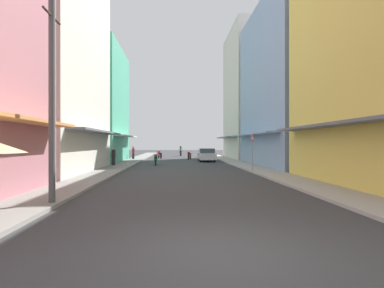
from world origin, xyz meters
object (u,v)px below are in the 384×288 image
at_px(motorbike_maroon, 189,155).
at_px(pedestrian_far, 114,157).
at_px(motorbike_blue, 181,152).
at_px(utility_pole, 52,99).
at_px(pedestrian_crossing, 133,153).
at_px(parked_car, 206,155).
at_px(motorbike_red, 160,155).
at_px(motorbike_green, 156,160).
at_px(street_sign_no_entry, 253,147).

relative_size(motorbike_maroon, pedestrian_far, 1.04).
bearing_deg(motorbike_blue, utility_pole, -97.85).
bearing_deg(motorbike_blue, pedestrian_crossing, -120.41).
distance_m(motorbike_maroon, parked_car, 4.11).
bearing_deg(motorbike_red, utility_pole, -93.86).
distance_m(motorbike_green, motorbike_red, 11.65).
relative_size(parked_car, pedestrian_far, 2.42).
relative_size(motorbike_green, pedestrian_far, 1.07).
height_order(utility_pole, street_sign_no_entry, utility_pole).
distance_m(motorbike_maroon, motorbike_red, 4.77).
height_order(motorbike_blue, pedestrian_far, pedestrian_far).
relative_size(parked_car, utility_pole, 0.62).
relative_size(pedestrian_crossing, street_sign_no_entry, 0.62).
bearing_deg(utility_pole, motorbike_maroon, 77.36).
distance_m(utility_pole, street_sign_no_entry, 13.58).
relative_size(parked_car, pedestrian_crossing, 2.49).
relative_size(motorbike_blue, utility_pole, 0.27).
bearing_deg(motorbike_red, motorbike_green, -88.81).
bearing_deg(street_sign_no_entry, motorbike_maroon, 102.46).
height_order(motorbike_blue, utility_pole, utility_pole).
xyz_separation_m(motorbike_green, street_sign_no_entry, (7.09, -7.04, 1.21)).
bearing_deg(motorbike_maroon, parked_car, -65.46).
xyz_separation_m(motorbike_red, street_sign_no_entry, (7.33, -18.69, 1.21)).
height_order(motorbike_maroon, motorbike_green, same).
bearing_deg(motorbike_blue, motorbike_red, -112.71).
xyz_separation_m(motorbike_green, motorbike_red, (-0.24, 11.65, 0.00)).
xyz_separation_m(motorbike_maroon, motorbike_red, (-3.83, 2.84, 0.00)).
bearing_deg(pedestrian_crossing, motorbike_maroon, 2.41).
relative_size(pedestrian_crossing, utility_pole, 0.25).
relative_size(pedestrian_far, street_sign_no_entry, 0.64).
bearing_deg(motorbike_red, pedestrian_far, -104.30).
xyz_separation_m(motorbike_blue, utility_pole, (-4.91, -35.63, 2.69)).
bearing_deg(pedestrian_crossing, utility_pole, -87.47).
distance_m(pedestrian_far, pedestrian_crossing, 9.86).
xyz_separation_m(motorbike_green, motorbike_blue, (2.75, 18.80, 0.20)).
bearing_deg(motorbike_blue, motorbike_green, -98.32).
xyz_separation_m(motorbike_maroon, utility_pole, (-5.75, -25.64, 2.89)).
height_order(parked_car, utility_pole, utility_pole).
xyz_separation_m(utility_pole, street_sign_no_entry, (9.26, 9.79, -1.68)).
distance_m(motorbike_red, utility_pole, 28.70).
distance_m(parked_car, pedestrian_far, 10.92).
height_order(motorbike_blue, parked_car, motorbike_blue).
xyz_separation_m(motorbike_maroon, motorbike_blue, (-0.84, 9.99, 0.20)).
xyz_separation_m(motorbike_red, utility_pole, (-1.92, -28.48, 2.89)).
height_order(pedestrian_far, pedestrian_crossing, pedestrian_far).
relative_size(parked_car, street_sign_no_entry, 1.55).
distance_m(motorbike_maroon, motorbike_blue, 10.02).
distance_m(pedestrian_crossing, street_sign_no_entry, 18.73).
distance_m(motorbike_blue, pedestrian_crossing, 11.92).
distance_m(motorbike_maroon, street_sign_no_entry, 16.28).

